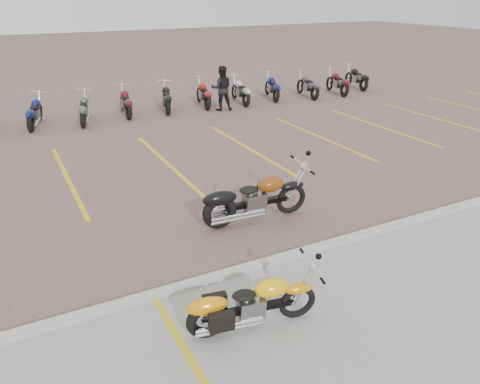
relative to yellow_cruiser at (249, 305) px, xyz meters
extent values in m
plane|color=#725651|center=(1.29, 3.32, -0.40)|extent=(100.00, 100.00, 0.00)
cube|color=#9E9B93|center=(1.29, -1.18, -0.40)|extent=(60.00, 5.00, 0.01)
cube|color=#ADAAA3|center=(1.29, 1.32, -0.34)|extent=(60.00, 0.18, 0.12)
torus|color=black|center=(0.73, -0.13, -0.12)|extent=(0.58, 0.20, 0.58)
torus|color=black|center=(-0.62, 0.11, -0.12)|extent=(0.63, 0.26, 0.61)
cube|color=black|center=(0.05, -0.01, -0.07)|extent=(1.15, 0.31, 0.09)
cube|color=slate|center=(0.01, 0.00, -0.01)|extent=(0.41, 0.33, 0.30)
ellipsoid|color=yellow|center=(0.30, -0.05, 0.25)|extent=(0.56, 0.37, 0.27)
ellipsoid|color=black|center=(-0.10, 0.02, 0.22)|extent=(0.38, 0.29, 0.11)
torus|color=black|center=(2.60, 2.90, -0.06)|extent=(0.70, 0.17, 0.70)
torus|color=black|center=(0.94, 3.03, -0.06)|extent=(0.75, 0.24, 0.74)
cube|color=black|center=(1.77, 2.96, 0.01)|extent=(1.40, 0.23, 0.11)
cube|color=slate|center=(1.72, 2.97, 0.07)|extent=(0.47, 0.35, 0.37)
ellipsoid|color=black|center=(2.07, 2.94, 0.39)|extent=(0.65, 0.39, 0.32)
ellipsoid|color=black|center=(1.58, 2.98, 0.35)|extent=(0.44, 0.31, 0.13)
imported|color=black|center=(5.42, 12.25, 0.48)|extent=(1.04, 0.92, 1.77)
camera|label=1|loc=(-2.66, -4.81, 4.17)|focal=35.00mm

